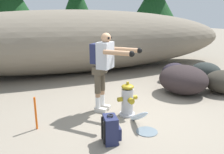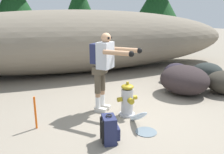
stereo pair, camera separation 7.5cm
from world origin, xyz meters
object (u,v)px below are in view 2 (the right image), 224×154
object	(u,v)px
boulder_large	(184,80)
boulder_outlier	(207,72)
utility_worker	(104,63)
spare_backpack	(109,130)
survey_stake	(35,113)
fire_hydrant	(127,100)
boulder_small	(176,72)

from	to	relation	value
boulder_large	boulder_outlier	bearing A→B (deg)	26.31
utility_worker	spare_backpack	world-z (taller)	utility_worker
spare_backpack	boulder_large	distance (m)	3.06
boulder_outlier	survey_stake	size ratio (longest dim) A/B	1.54
fire_hydrant	boulder_small	world-z (taller)	fire_hydrant
fire_hydrant	boulder_outlier	xyz separation A→B (m)	(3.40, 1.41, -0.03)
spare_backpack	boulder_small	distance (m)	4.11
boulder_large	survey_stake	bearing A→B (deg)	-170.76
boulder_small	utility_worker	bearing A→B (deg)	-154.24
spare_backpack	boulder_small	bearing A→B (deg)	48.89
boulder_small	boulder_outlier	xyz separation A→B (m)	(0.91, -0.34, 0.00)
utility_worker	boulder_large	bearing A→B (deg)	55.16
utility_worker	boulder_outlier	bearing A→B (deg)	62.84
fire_hydrant	survey_stake	size ratio (longest dim) A/B	1.17
utility_worker	boulder_large	xyz separation A→B (m)	(2.29, 0.31, -0.67)
utility_worker	spare_backpack	distance (m)	1.51
fire_hydrant	survey_stake	distance (m)	1.76
spare_backpack	survey_stake	size ratio (longest dim) A/B	0.78
boulder_small	survey_stake	distance (m)	4.56
spare_backpack	utility_worker	bearing A→B (deg)	83.36
boulder_large	boulder_small	size ratio (longest dim) A/B	1.58
boulder_small	survey_stake	world-z (taller)	survey_stake
utility_worker	boulder_small	xyz separation A→B (m)	(2.84, 1.37, -0.76)
survey_stake	spare_backpack	bearing A→B (deg)	-41.26
spare_backpack	survey_stake	distance (m)	1.40
boulder_large	boulder_small	world-z (taller)	boulder_large
fire_hydrant	boulder_small	size ratio (longest dim) A/B	0.87
boulder_small	boulder_outlier	size ratio (longest dim) A/B	0.87
boulder_small	survey_stake	xyz separation A→B (m)	(-4.25, -1.66, 0.02)
survey_stake	utility_worker	bearing A→B (deg)	11.83
spare_backpack	boulder_outlier	xyz separation A→B (m)	(4.10, 2.24, 0.07)
spare_backpack	fire_hydrant	bearing A→B (deg)	59.69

